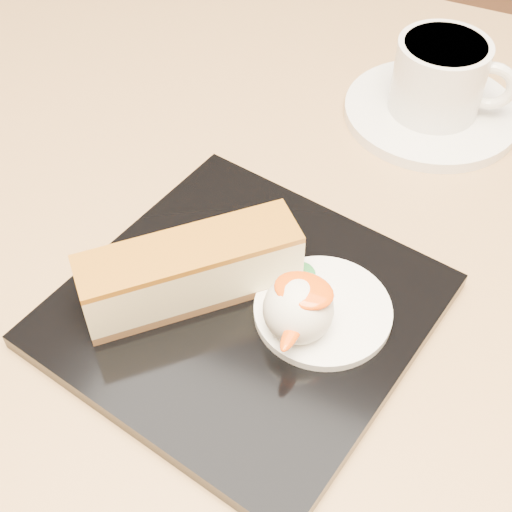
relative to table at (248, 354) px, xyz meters
The scene contains 9 objects.
table is the anchor object (origin of this frame).
dessert_plate 0.18m from the table, 66.38° to the right, with size 0.22×0.22×0.01m, color black.
cheesecake 0.20m from the table, 94.47° to the right, with size 0.13×0.13×0.05m.
cream_smear 0.19m from the table, 33.30° to the right, with size 0.09×0.09×0.01m, color white.
ice_cream_scoop 0.21m from the table, 46.12° to the right, with size 0.04×0.04×0.04m, color white.
mango_sauce 0.23m from the table, 44.50° to the right, with size 0.04×0.03×0.01m, color #FF5108.
mint_sprig 0.18m from the table, 29.14° to the right, with size 0.03×0.02×0.00m.
saucer 0.27m from the table, 66.42° to the left, with size 0.15×0.15×0.01m, color white.
coffee_cup 0.29m from the table, 65.97° to the left, with size 0.10×0.08×0.06m.
Camera 1 is at (0.16, -0.33, 1.10)m, focal length 50.00 mm.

